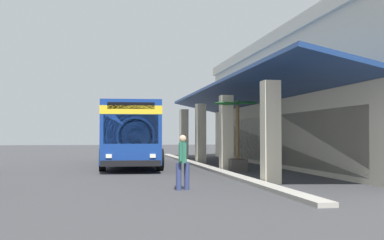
% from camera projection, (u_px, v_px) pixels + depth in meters
% --- Properties ---
extents(ground, '(120.00, 120.00, 0.00)m').
position_uv_depth(ground, '(280.00, 167.00, 24.39)').
color(ground, '#38383A').
extents(curb_strip, '(28.56, 0.50, 0.12)m').
position_uv_depth(curb_strip, '(201.00, 166.00, 24.61)').
color(curb_strip, '#9E998E').
rests_on(curb_strip, ground).
extents(plaza_building, '(24.10, 15.75, 6.79)m').
position_uv_depth(plaza_building, '(373.00, 102.00, 26.41)').
color(plaza_building, beige).
rests_on(plaza_building, ground).
extents(transit_bus, '(11.34, 3.27, 3.34)m').
position_uv_depth(transit_bus, '(132.00, 130.00, 25.37)').
color(transit_bus, navy).
rests_on(transit_bus, ground).
extents(pedestrian, '(0.62, 0.41, 1.60)m').
position_uv_depth(pedestrian, '(183.00, 159.00, 14.12)').
color(pedestrian, navy).
rests_on(pedestrian, ground).
extents(potted_palm, '(1.60, 1.96, 3.16)m').
position_uv_depth(potted_palm, '(237.00, 152.00, 21.37)').
color(potted_palm, '#4C4742').
rests_on(potted_palm, ground).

